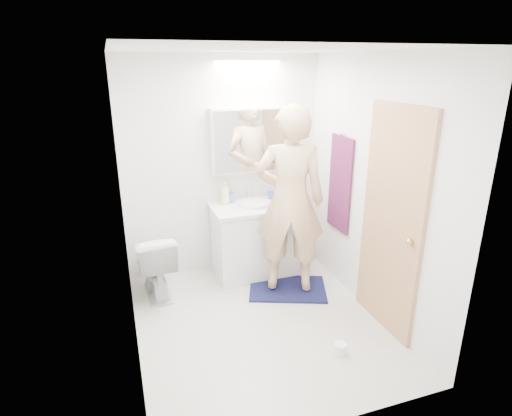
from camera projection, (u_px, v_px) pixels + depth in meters
name	position (u px, v px, depth m)	size (l,w,h in m)	color
floor	(260.00, 323.00, 3.95)	(2.50, 2.50, 0.00)	silver
ceiling	(260.00, 49.00, 3.15)	(2.50, 2.50, 0.00)	white
wall_back	(223.00, 167.00, 4.67)	(2.50, 2.50, 0.00)	white
wall_front	(332.00, 266.00, 2.43)	(2.50, 2.50, 0.00)	white
wall_left	(124.00, 216.00, 3.22)	(2.50, 2.50, 0.00)	white
wall_right	(373.00, 189.00, 3.89)	(2.50, 2.50, 0.00)	white
vanity_cabinet	(255.00, 241.00, 4.77)	(0.90, 0.55, 0.78)	white
countertop	(255.00, 207.00, 4.63)	(0.95, 0.58, 0.04)	white
sink_basin	(254.00, 203.00, 4.65)	(0.36, 0.36, 0.03)	silver
faucet	(249.00, 193.00, 4.79)	(0.02, 0.02, 0.16)	silver
medicine_cabinet	(250.00, 140.00, 4.59)	(0.88, 0.14, 0.70)	white
mirror_panel	(253.00, 141.00, 4.52)	(0.84, 0.01, 0.66)	silver
toilet	(155.00, 264.00, 4.33)	(0.39, 0.68, 0.69)	white
bath_rug	(288.00, 289.00, 4.52)	(0.80, 0.55, 0.02)	#15143F
person	(290.00, 201.00, 4.19)	(0.69, 0.46, 1.90)	#DCB284
door	(392.00, 222.00, 3.63)	(0.04, 0.80, 2.00)	tan
door_knob	(410.00, 242.00, 3.37)	(0.06, 0.06, 0.06)	gold
towel	(340.00, 184.00, 4.40)	(0.02, 0.42, 1.00)	#12173A
towel_hook	(342.00, 134.00, 4.23)	(0.02, 0.02, 0.07)	silver
soap_bottle_a	(225.00, 193.00, 4.63)	(0.09, 0.10, 0.25)	#F1ED9C
soap_bottle_b	(232.00, 196.00, 4.69)	(0.07, 0.07, 0.16)	#5C80C7
toothbrush_cup	(271.00, 195.00, 4.83)	(0.09, 0.09, 0.08)	#466DD4
toilet_paper_roll	(340.00, 349.00, 3.51)	(0.11, 0.11, 0.10)	white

